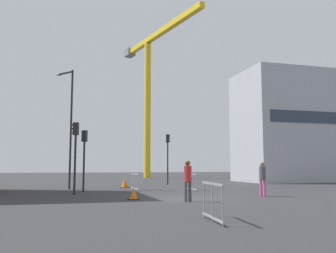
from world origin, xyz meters
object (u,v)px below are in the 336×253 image
at_px(streetlamp_tall, 69,120).
at_px(pedestrian_walking, 188,177).
at_px(construction_crane, 150,78).
at_px(traffic_light_far, 84,150).
at_px(traffic_light_near, 75,146).
at_px(pedestrian_waiting, 262,176).
at_px(traffic_light_median, 168,151).
at_px(traffic_cone_on_verge, 125,183).
at_px(traffic_cone_orange, 134,194).

bearing_deg(streetlamp_tall, pedestrian_walking, -64.56).
relative_size(construction_crane, pedestrian_walking, 11.27).
height_order(streetlamp_tall, traffic_light_far, streetlamp_tall).
height_order(traffic_light_near, pedestrian_waiting, traffic_light_near).
distance_m(traffic_light_median, pedestrian_waiting, 13.45).
bearing_deg(traffic_cone_on_verge, traffic_light_far, -128.81).
bearing_deg(pedestrian_walking, streetlamp_tall, 115.44).
distance_m(traffic_light_median, traffic_cone_on_verge, 6.02).
distance_m(pedestrian_walking, pedestrian_waiting, 4.90).
bearing_deg(pedestrian_waiting, pedestrian_walking, -160.69).
distance_m(pedestrian_waiting, traffic_cone_on_verge, 11.35).
distance_m(traffic_light_near, pedestrian_walking, 7.28).
relative_size(traffic_light_median, pedestrian_waiting, 2.42).
bearing_deg(traffic_cone_orange, traffic_light_far, 109.40).
xyz_separation_m(traffic_light_median, traffic_light_far, (-7.34, -7.33, -0.33)).
bearing_deg(traffic_light_median, traffic_light_near, -129.54).
xyz_separation_m(pedestrian_walking, traffic_cone_on_verge, (-1.06, 11.42, -0.75)).
bearing_deg(pedestrian_waiting, traffic_light_far, 146.04).
relative_size(traffic_light_near, traffic_cone_on_verge, 5.96).
xyz_separation_m(construction_crane, traffic_cone_orange, (-7.66, -31.16, -13.48)).
relative_size(traffic_light_median, traffic_cone_on_verge, 6.45).
bearing_deg(traffic_cone_on_verge, traffic_light_near, -121.04).
bearing_deg(traffic_cone_orange, traffic_light_near, 126.40).
xyz_separation_m(traffic_cone_on_verge, traffic_cone_orange, (-1.06, -9.73, -0.07)).
xyz_separation_m(traffic_light_near, traffic_cone_orange, (2.64, -3.58, -2.42)).
height_order(streetlamp_tall, pedestrian_waiting, streetlamp_tall).
distance_m(streetlamp_tall, traffic_light_far, 3.98).
distance_m(construction_crane, traffic_light_median, 21.14).
bearing_deg(traffic_light_near, pedestrian_waiting, -21.29).
height_order(traffic_light_far, traffic_cone_on_verge, traffic_light_far).
bearing_deg(construction_crane, traffic_cone_orange, -103.81).
height_order(construction_crane, traffic_light_far, construction_crane).
height_order(construction_crane, streetlamp_tall, construction_crane).
distance_m(traffic_light_near, traffic_light_far, 2.34).
bearing_deg(traffic_light_near, pedestrian_walking, -47.96).
bearing_deg(pedestrian_walking, traffic_light_far, 118.97).
distance_m(traffic_light_near, traffic_cone_on_verge, 7.55).
bearing_deg(traffic_light_far, streetlamp_tall, 106.12).
distance_m(construction_crane, traffic_cone_orange, 34.81).
height_order(pedestrian_walking, traffic_cone_on_verge, pedestrian_walking).
bearing_deg(pedestrian_waiting, traffic_cone_on_verge, 120.07).
bearing_deg(construction_crane, traffic_light_far, -111.00).
height_order(traffic_light_far, traffic_cone_orange, traffic_light_far).
xyz_separation_m(pedestrian_walking, pedestrian_waiting, (4.62, 1.62, -0.02)).
distance_m(traffic_light_median, traffic_cone_orange, 14.44).
xyz_separation_m(streetlamp_tall, traffic_light_near, (0.33, -5.42, -2.12)).
relative_size(traffic_light_near, traffic_cone_orange, 7.53).
xyz_separation_m(traffic_light_far, traffic_cone_on_verge, (3.12, 3.88, -2.23)).
distance_m(traffic_light_far, traffic_cone_on_verge, 5.45).
bearing_deg(traffic_light_median, traffic_light_far, -135.06).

